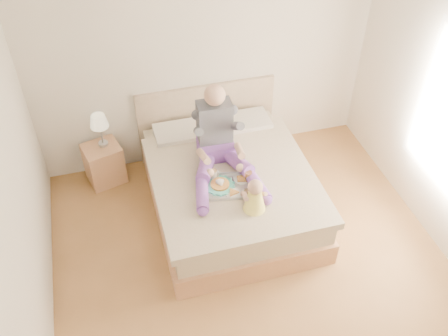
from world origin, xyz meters
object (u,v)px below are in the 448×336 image
object	(u,v)px
bed	(228,184)
nightstand	(104,163)
adult	(219,144)
baby	(254,197)
tray	(230,184)

from	to	relation	value
bed	nightstand	bearing A→B (deg)	148.89
adult	baby	size ratio (longest dim) A/B	2.96
bed	adult	world-z (taller)	adult
bed	baby	world-z (taller)	bed
nightstand	baby	distance (m)	2.09
baby	nightstand	bearing A→B (deg)	128.01
adult	baby	distance (m)	0.77
tray	baby	xyz separation A→B (m)	(0.15, -0.36, 0.12)
adult	tray	xyz separation A→B (m)	(0.01, -0.39, -0.23)
tray	baby	size ratio (longest dim) A/B	1.51
adult	nightstand	bearing A→B (deg)	151.08
bed	adult	size ratio (longest dim) A/B	1.99
bed	nightstand	distance (m)	1.54
adult	tray	size ratio (longest dim) A/B	1.96
baby	bed	bearing A→B (deg)	90.50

